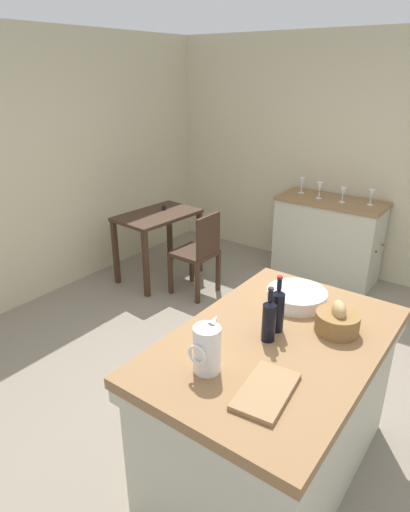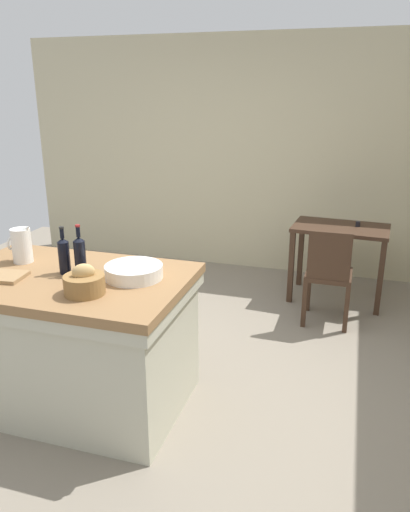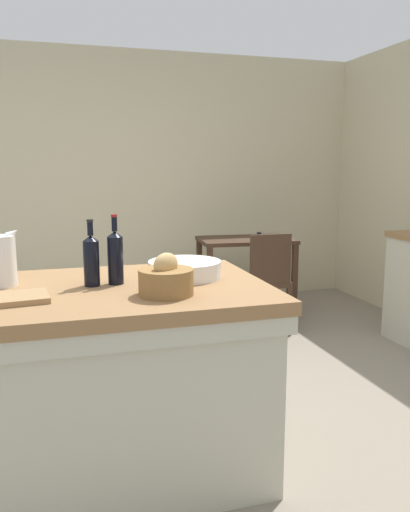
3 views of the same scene
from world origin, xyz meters
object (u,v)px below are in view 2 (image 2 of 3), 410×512
object	(u,v)px
writing_desk	(340,239)
pitcher	(22,245)
wine_bottle_amber	(64,255)
island_table	(73,335)
wash_bowl	(134,272)
wine_bottle_dark	(80,255)
bread_basket	(84,283)
wooden_chair	(329,274)

from	to	relation	value
writing_desk	pitcher	size ratio (longest dim) A/B	3.42
wine_bottle_amber	island_table	bearing A→B (deg)	-46.67
writing_desk	wash_bowl	world-z (taller)	wash_bowl
wine_bottle_amber	wine_bottle_dark	bearing A→B (deg)	4.50
writing_desk	pitcher	distance (m)	2.97
writing_desk	wine_bottle_amber	world-z (taller)	wine_bottle_amber
island_table	writing_desk	xyz separation A→B (m)	(1.58, 2.29, 0.15)
pitcher	island_table	bearing A→B (deg)	-18.65
island_table	pitcher	size ratio (longest dim) A/B	5.52
writing_desk	wine_bottle_dark	bearing A→B (deg)	-123.94
writing_desk	bread_basket	distance (m)	2.86
writing_desk	bread_basket	bearing A→B (deg)	-117.91
island_table	wine_bottle_amber	world-z (taller)	wine_bottle_amber
island_table	wash_bowl	bearing A→B (deg)	12.33
wooden_chair	pitcher	bearing A→B (deg)	-141.87
wine_bottle_dark	bread_basket	bearing A→B (deg)	-56.01
wooden_chair	wine_bottle_dark	xyz separation A→B (m)	(-1.45, -1.63, 0.55)
pitcher	wine_bottle_dark	size ratio (longest dim) A/B	0.85
island_table	wine_bottle_amber	bearing A→B (deg)	133.33
wooden_chair	bread_basket	world-z (taller)	bread_basket
pitcher	wine_bottle_amber	size ratio (longest dim) A/B	0.90
wash_bowl	wooden_chair	bearing A→B (deg)	55.04
wooden_chair	wash_bowl	bearing A→B (deg)	-124.96
island_table	wash_bowl	xyz separation A→B (m)	(0.42, 0.09, 0.46)
writing_desk	island_table	bearing A→B (deg)	-124.69
wash_bowl	wine_bottle_amber	world-z (taller)	wine_bottle_amber
pitcher	wash_bowl	xyz separation A→B (m)	(0.84, -0.05, -0.08)
writing_desk	wine_bottle_dark	distance (m)	2.73
wooden_chair	bread_basket	size ratio (longest dim) A/B	3.81
island_table	wash_bowl	distance (m)	0.63
wash_bowl	wine_bottle_dark	xyz separation A→B (m)	(-0.34, -0.05, 0.09)
bread_basket	wine_bottle_amber	distance (m)	0.39
island_table	wooden_chair	bearing A→B (deg)	47.73
wash_bowl	wine_bottle_amber	bearing A→B (deg)	-173.18
wine_bottle_dark	wine_bottle_amber	bearing A→B (deg)	-175.50
pitcher	wine_bottle_amber	world-z (taller)	wine_bottle_amber
pitcher	wash_bowl	bearing A→B (deg)	-3.64
writing_desk	wine_bottle_dark	xyz separation A→B (m)	(-1.51, -2.24, 0.40)
writing_desk	wine_bottle_dark	size ratio (longest dim) A/B	2.90
wash_bowl	island_table	bearing A→B (deg)	-167.67
writing_desk	pitcher	bearing A→B (deg)	-133.18
wooden_chair	wine_bottle_dark	size ratio (longest dim) A/B	2.75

